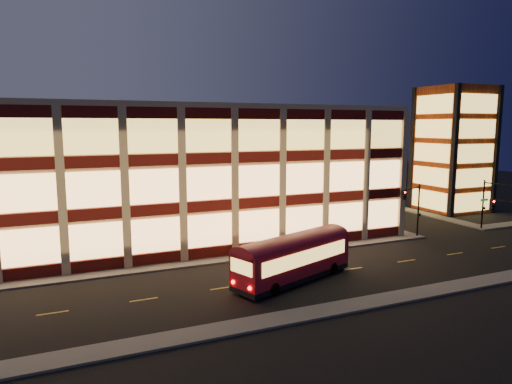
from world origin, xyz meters
name	(u,v)px	position (x,y,z in m)	size (l,w,h in m)	color
ground	(222,264)	(0.00, 0.00, 0.00)	(200.00, 200.00, 0.00)	black
sidewalk_office_south	(187,264)	(-3.00, 1.00, 0.07)	(54.00, 2.00, 0.15)	#514F4C
sidewalk_office_east	(334,212)	(23.00, 17.00, 0.07)	(2.00, 30.00, 0.15)	#514F4C
sidewalk_tower_west	(395,207)	(34.00, 17.00, 0.07)	(2.00, 30.00, 0.15)	#514F4C
sidewalk_near	(287,318)	(0.00, -13.00, 0.07)	(100.00, 2.00, 0.15)	#514F4C
office_building	(152,169)	(-2.91, 16.91, 7.25)	(50.45, 30.45, 14.50)	tan
stair_tower	(453,149)	(39.95, 11.95, 8.99)	(8.60, 8.60, 18.00)	#8C3814
traffic_signal_far	(413,202)	(22.21, 0.24, 4.11)	(3.79, 1.87, 6.00)	black
traffic_signal_right	(494,197)	(33.50, -0.62, 4.10)	(1.20, 4.37, 6.00)	black
trolley_bus	(293,255)	(3.82, -6.58, 2.11)	(11.49, 6.57, 3.80)	maroon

